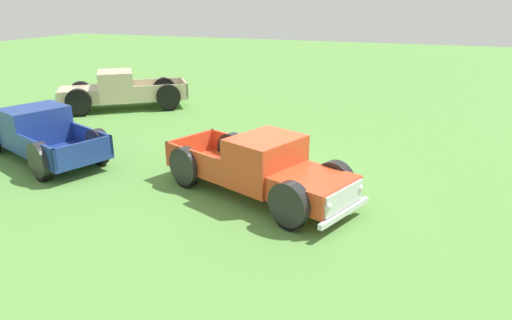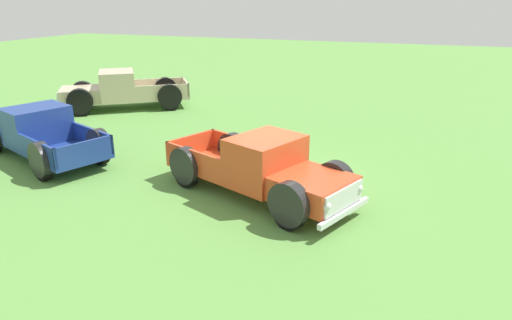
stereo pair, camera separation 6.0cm
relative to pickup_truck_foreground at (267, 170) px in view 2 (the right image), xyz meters
name	(u,v)px [view 2 (the right image)]	position (x,y,z in m)	size (l,w,h in m)	color
ground_plane	(269,182)	(0.98, 0.27, -0.73)	(80.00, 80.00, 0.00)	#5B9342
pickup_truck_foreground	(267,170)	(0.00, 0.00, 0.00)	(3.52, 5.30, 1.53)	#D14723
pickup_truck_behind_left	(38,133)	(0.56, 7.51, 0.00)	(3.48, 5.31, 1.53)	navy
pickup_truck_behind_right	(116,91)	(6.52, 9.10, 0.05)	(4.69, 5.41, 1.63)	#C6B793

